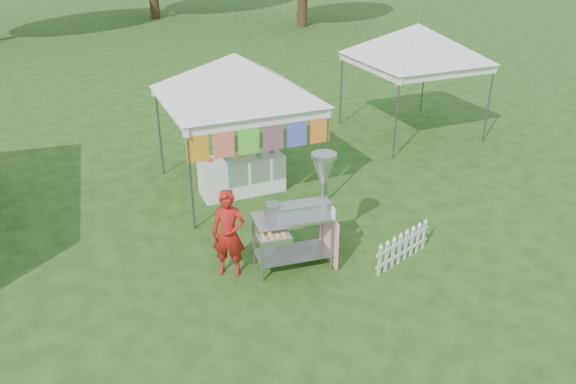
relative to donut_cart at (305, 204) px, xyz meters
name	(u,v)px	position (x,y,z in m)	size (l,w,h in m)	color
ground	(306,267)	(0.00, -0.07, -1.19)	(120.00, 120.00, 0.00)	#1E4212
canopy_main	(235,54)	(0.00, 3.42, 1.79)	(4.24, 4.24, 3.45)	#59595E
canopy_right	(419,24)	(5.50, 4.93, 1.80)	(4.24, 4.24, 3.45)	#59595E
donut_cart	(305,204)	(0.00, 0.00, 0.00)	(1.54, 0.96, 2.03)	gray
vendor	(229,234)	(-1.26, 0.27, -0.42)	(0.56, 0.37, 1.54)	#A21814
picket_fence	(403,248)	(1.62, -0.58, -0.90)	(1.37, 0.50, 0.56)	silver
display_table	(242,175)	(-0.03, 3.19, -0.78)	(1.80, 0.70, 0.82)	white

